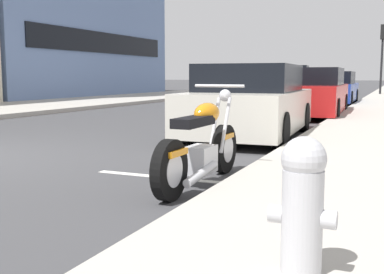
{
  "coord_description": "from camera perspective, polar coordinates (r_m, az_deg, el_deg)",
  "views": [
    {
      "loc": [
        -4.94,
        -5.88,
        1.2
      ],
      "look_at": [
        -0.36,
        -3.89,
        0.56
      ],
      "focal_mm": 44.49,
      "sensor_mm": 36.0,
      "label": 1
    }
  ],
  "objects": [
    {
      "name": "sidewalk_far_curb",
      "position": [
        21.12,
        -13.04,
        4.09
      ],
      "size": [
        120.0,
        5.0,
        0.14
      ],
      "primitive_type": "cube",
      "color": "#ADA89E",
      "rests_on": "ground"
    },
    {
      "name": "parking_stall_stripe",
      "position": [
        5.58,
        -1.47,
        -5.01
      ],
      "size": [
        0.12,
        2.2,
        0.01
      ],
      "primitive_type": "cube",
      "color": "silver",
      "rests_on": "ground"
    },
    {
      "name": "parked_motorcycle",
      "position": [
        5.23,
        1.15,
        -1.24
      ],
      "size": [
        2.08,
        0.62,
        1.1
      ],
      "rotation": [
        0.0,
        0.0,
        -0.02
      ],
      "color": "black",
      "rests_on": "ground"
    },
    {
      "name": "parked_car_near_corner",
      "position": [
        9.35,
        7.02,
        4.05
      ],
      "size": [
        4.22,
        2.06,
        1.41
      ],
      "rotation": [
        0.0,
        0.0,
        0.05
      ],
      "color": "beige",
      "rests_on": "ground"
    },
    {
      "name": "parked_car_mid_block",
      "position": [
        14.63,
        14.16,
        5.07
      ],
      "size": [
        4.71,
        1.97,
        1.43
      ],
      "rotation": [
        0.0,
        0.0,
        0.04
      ],
      "color": "#AD1919",
      "rests_on": "ground"
    },
    {
      "name": "parked_car_far_down_curb",
      "position": [
        20.94,
        16.57,
        5.57
      ],
      "size": [
        4.63,
        1.84,
        1.38
      ],
      "rotation": [
        0.0,
        0.0,
        0.02
      ],
      "color": "navy",
      "rests_on": "ground"
    },
    {
      "name": "crossing_truck",
      "position": [
        36.66,
        10.62,
        6.94
      ],
      "size": [
        2.32,
        5.55,
        1.98
      ],
      "rotation": [
        0.0,
        0.0,
        1.65
      ],
      "color": "#4C5156",
      "rests_on": "ground"
    },
    {
      "name": "fire_hydrant",
      "position": [
        2.62,
        13.12,
        -7.54
      ],
      "size": [
        0.24,
        0.36,
        0.74
      ],
      "color": "#B7B7BC",
      "rests_on": "sidewalk_near_curb"
    },
    {
      "name": "traffic_signal_near_corner",
      "position": [
        30.36,
        21.87,
        10.31
      ],
      "size": [
        0.36,
        0.28,
        4.02
      ],
      "color": "black",
      "rests_on": "sidewalk_near_curb"
    }
  ]
}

